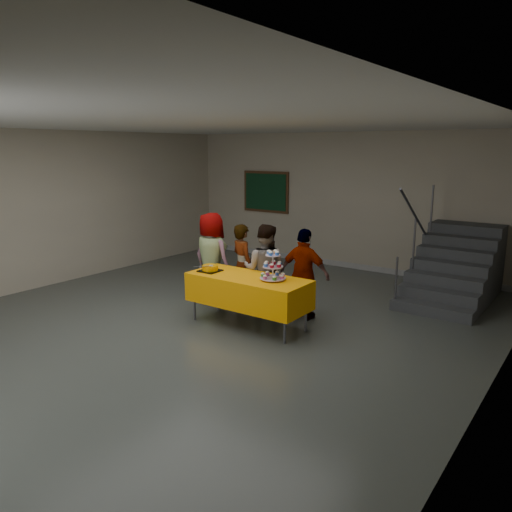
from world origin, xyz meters
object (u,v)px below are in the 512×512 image
(schoolchild_b, at_px, (243,265))
(schoolchild_d, at_px, (304,274))
(staircase, at_px, (456,270))
(cupcake_stand, at_px, (273,268))
(noticeboard, at_px, (266,192))
(bear_cake, at_px, (210,268))
(schoolchild_c, at_px, (265,270))
(schoolchild_a, at_px, (212,258))
(bake_table, at_px, (248,290))

(schoolchild_b, distance_m, schoolchild_d, 1.21)
(schoolchild_b, distance_m, staircase, 3.93)
(cupcake_stand, height_order, noticeboard, noticeboard)
(bear_cake, relative_size, schoolchild_d, 0.25)
(schoolchild_c, height_order, staircase, staircase)
(cupcake_stand, bearing_deg, schoolchild_c, 133.86)
(schoolchild_a, height_order, schoolchild_c, schoolchild_a)
(cupcake_stand, bearing_deg, noticeboard, 125.79)
(schoolchild_a, height_order, schoolchild_d, schoolchild_a)
(cupcake_stand, height_order, schoolchild_d, schoolchild_d)
(schoolchild_d, bearing_deg, noticeboard, -51.00)
(schoolchild_b, relative_size, schoolchild_d, 0.98)
(schoolchild_b, xyz_separation_m, staircase, (2.81, 2.73, -0.22))
(bear_cake, relative_size, schoolchild_a, 0.23)
(cupcake_stand, xyz_separation_m, noticeboard, (-3.08, 4.27, 0.66))
(schoolchild_c, bearing_deg, cupcake_stand, 114.67)
(cupcake_stand, xyz_separation_m, bear_cake, (-1.09, -0.14, -0.12))
(schoolchild_c, distance_m, staircase, 3.67)
(schoolchild_b, relative_size, staircase, 0.59)
(bake_table, distance_m, staircase, 4.09)
(bake_table, xyz_separation_m, noticeboard, (-2.67, 4.33, 1.04))
(noticeboard, bearing_deg, schoolchild_a, -68.92)
(bake_table, bearing_deg, schoolchild_c, 100.62)
(schoolchild_a, distance_m, schoolchild_c, 1.12)
(schoolchild_a, distance_m, schoolchild_d, 1.77)
(schoolchild_b, bearing_deg, cupcake_stand, 171.83)
(cupcake_stand, distance_m, schoolchild_b, 1.32)
(schoolchild_b, bearing_deg, schoolchild_c, -171.11)
(schoolchild_d, bearing_deg, schoolchild_a, 2.52)
(bake_table, relative_size, schoolchild_c, 1.27)
(schoolchild_c, xyz_separation_m, staircase, (2.24, 2.90, -0.25))
(schoolchild_d, xyz_separation_m, staircase, (1.60, 2.73, -0.23))
(cupcake_stand, xyz_separation_m, schoolchild_b, (-1.09, 0.70, -0.24))
(bear_cake, bearing_deg, bake_table, 7.28)
(schoolchild_d, distance_m, noticeboard, 4.87)
(schoolchild_b, height_order, schoolchild_d, schoolchild_d)
(bear_cake, height_order, schoolchild_c, schoolchild_c)
(bear_cake, bearing_deg, schoolchild_b, 90.28)
(bake_table, relative_size, staircase, 0.78)
(bake_table, xyz_separation_m, bear_cake, (-0.68, -0.09, 0.27))
(staircase, bearing_deg, cupcake_stand, -116.57)
(schoolchild_c, distance_m, noticeboard, 4.61)
(schoolchild_b, xyz_separation_m, noticeboard, (-1.99, 3.57, 0.89))
(cupcake_stand, height_order, schoolchild_c, schoolchild_c)
(noticeboard, bearing_deg, schoolchild_c, -55.55)
(bake_table, relative_size, schoolchild_d, 1.30)
(cupcake_stand, height_order, schoolchild_a, schoolchild_a)
(bake_table, bearing_deg, bear_cake, -172.72)
(schoolchild_a, distance_m, schoolchild_b, 0.58)
(bear_cake, distance_m, schoolchild_a, 0.88)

